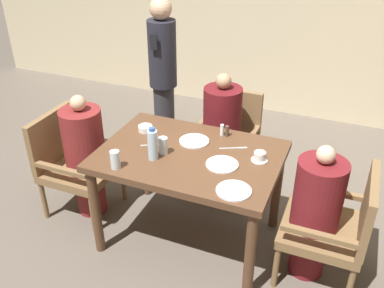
{
  "coord_description": "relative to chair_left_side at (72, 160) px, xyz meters",
  "views": [
    {
      "loc": [
        0.99,
        -2.36,
        2.32
      ],
      "look_at": [
        0.0,
        0.04,
        0.82
      ],
      "focal_mm": 40.0,
      "sensor_mm": 36.0,
      "label": 1
    }
  ],
  "objects": [
    {
      "name": "salt_shaker",
      "position": [
        1.16,
        0.33,
        0.35
      ],
      "size": [
        0.03,
        0.03,
        0.09
      ],
      "color": "white",
      "rests_on": "dining_table"
    },
    {
      "name": "knife_beside_plate",
      "position": [
        1.31,
        0.18,
        0.31
      ],
      "size": [
        0.18,
        0.1,
        0.0
      ],
      "color": "silver",
      "rests_on": "dining_table"
    },
    {
      "name": "standing_host",
      "position": [
        0.29,
        1.13,
        0.38
      ],
      "size": [
        0.27,
        0.3,
        1.57
      ],
      "color": "#2D2D33",
      "rests_on": "ground_plane"
    },
    {
      "name": "ground_plane",
      "position": [
        1.04,
        0.0,
        -0.46
      ],
      "size": [
        16.0,
        16.0,
        0.0
      ],
      "primitive_type": "plane",
      "color": "#60564C"
    },
    {
      "name": "bowl_small",
      "position": [
        0.6,
        0.18,
        0.33
      ],
      "size": [
        0.11,
        0.11,
        0.04
      ],
      "color": "white",
      "rests_on": "dining_table"
    },
    {
      "name": "diner_in_far_chair",
      "position": [
        1.04,
        0.71,
        0.11
      ],
      "size": [
        0.32,
        0.32,
        1.11
      ],
      "color": "#5B1419",
      "rests_on": "ground_plane"
    },
    {
      "name": "water_bottle",
      "position": [
        0.84,
        -0.16,
        0.42
      ],
      "size": [
        0.07,
        0.07,
        0.24
      ],
      "color": "silver",
      "rests_on": "dining_table"
    },
    {
      "name": "plate_main_right",
      "position": [
        1.01,
        0.16,
        0.31
      ],
      "size": [
        0.22,
        0.22,
        0.01
      ],
      "color": "white",
      "rests_on": "dining_table"
    },
    {
      "name": "glass_tall_near",
      "position": [
        0.66,
        -0.36,
        0.37
      ],
      "size": [
        0.06,
        0.06,
        0.13
      ],
      "color": "silver",
      "rests_on": "dining_table"
    },
    {
      "name": "diner_in_left_chair",
      "position": [
        0.14,
        0.0,
        0.08
      ],
      "size": [
        0.32,
        0.32,
        1.06
      ],
      "color": "maroon",
      "rests_on": "ground_plane"
    },
    {
      "name": "chair_left_side",
      "position": [
        0.0,
        0.0,
        0.0
      ],
      "size": [
        0.54,
        0.54,
        0.85
      ],
      "color": "brown",
      "rests_on": "ground_plane"
    },
    {
      "name": "teacup_with_saucer",
      "position": [
        1.52,
        0.09,
        0.34
      ],
      "size": [
        0.11,
        0.11,
        0.07
      ],
      "color": "white",
      "rests_on": "dining_table"
    },
    {
      "name": "pepper_shaker",
      "position": [
        1.2,
        0.33,
        0.35
      ],
      "size": [
        0.03,
        0.03,
        0.08
      ],
      "color": "#4C3D2D",
      "rests_on": "dining_table"
    },
    {
      "name": "fork_beside_plate",
      "position": [
        0.77,
        0.01,
        0.31
      ],
      "size": [
        0.17,
        0.11,
        0.0
      ],
      "color": "silver",
      "rests_on": "dining_table"
    },
    {
      "name": "glass_tall_mid",
      "position": [
        0.87,
        -0.08,
        0.37
      ],
      "size": [
        0.06,
        0.06,
        0.13
      ],
      "color": "silver",
      "rests_on": "dining_table"
    },
    {
      "name": "plate_main_left",
      "position": [
        1.3,
        -0.06,
        0.31
      ],
      "size": [
        0.22,
        0.22,
        0.01
      ],
      "color": "white",
      "rests_on": "dining_table"
    },
    {
      "name": "plate_dessert_center",
      "position": [
        1.46,
        -0.31,
        0.31
      ],
      "size": [
        0.22,
        0.22,
        0.01
      ],
      "color": "white",
      "rests_on": "dining_table"
    },
    {
      "name": "chair_far_side",
      "position": [
        1.04,
        0.85,
        0.0
      ],
      "size": [
        0.54,
        0.54,
        0.85
      ],
      "color": "brown",
      "rests_on": "ground_plane"
    },
    {
      "name": "diner_in_right_chair",
      "position": [
        1.94,
        0.0,
        0.06
      ],
      "size": [
        0.32,
        0.32,
        1.02
      ],
      "color": "maroon",
      "rests_on": "ground_plane"
    },
    {
      "name": "dining_table",
      "position": [
        1.04,
        0.0,
        0.21
      ],
      "size": [
        1.27,
        0.89,
        0.77
      ],
      "color": "brown",
      "rests_on": "ground_plane"
    },
    {
      "name": "chair_right_side",
      "position": [
        2.08,
        0.0,
        0.0
      ],
      "size": [
        0.54,
        0.54,
        0.85
      ],
      "color": "brown",
      "rests_on": "ground_plane"
    }
  ]
}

